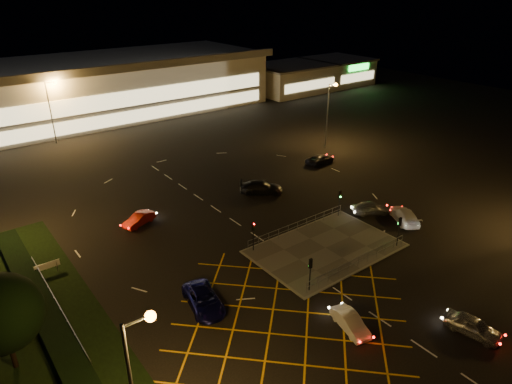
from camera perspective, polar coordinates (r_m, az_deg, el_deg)
ground at (r=46.28m, az=5.16°, el=-6.82°), size 180.00×180.00×0.00m
pedestrian_island at (r=46.26m, az=8.68°, el=-6.96°), size 14.00×9.00×0.12m
hedge at (r=42.27m, az=-25.55°, el=-12.13°), size 2.00×26.00×1.00m
supermarket at (r=96.49m, az=-20.66°, el=12.03°), size 72.00×26.50×10.50m
retail_unit_a at (r=112.28m, az=4.31°, el=14.04°), size 18.80×14.80×6.35m
retail_unit_b at (r=123.27m, az=10.11°, el=14.72°), size 14.80×14.80×6.35m
streetlight_sw at (r=24.95m, az=-14.46°, el=-21.30°), size 1.78×0.56×10.03m
streetlight_ne at (r=73.01m, az=9.24°, el=10.57°), size 1.78×0.56×10.03m
streetlight_far_left at (r=80.65m, az=-24.15°, el=10.09°), size 1.78×0.56×10.03m
streetlight_far_right at (r=99.03m, az=-1.09°, el=14.61°), size 1.78×0.56×10.03m
signal_sw at (r=39.04m, az=6.80°, el=-9.41°), size 0.28×0.30×3.15m
signal_se at (r=47.11m, az=17.49°, el=-4.05°), size 0.28×0.30×3.15m
signal_nw at (r=44.17m, az=-0.34°, el=-4.81°), size 0.28×0.30×3.15m
signal_ne at (r=51.44m, az=10.42°, el=-0.72°), size 0.28×0.30×3.15m
tree_e at (r=34.81m, az=-29.30°, el=-13.13°), size 5.40×5.40×7.35m
car_near_silver at (r=39.24m, az=25.49°, el=-14.88°), size 2.39×4.37×1.41m
car_queue_white at (r=36.82m, az=11.70°, el=-15.65°), size 2.23×4.05×1.27m
car_left_blue at (r=38.30m, az=-6.55°, el=-13.21°), size 3.39×5.57×1.44m
car_far_dkgrey at (r=57.01m, az=0.65°, el=0.59°), size 5.61×4.98×1.56m
car_right_silver at (r=53.61m, az=14.19°, el=-1.95°), size 4.55×3.74×1.46m
car_circ_red at (r=51.39m, az=-14.41°, el=-3.32°), size 4.11×2.63×1.28m
car_east_grey at (r=67.19m, az=8.03°, el=4.09°), size 4.85×2.51×1.31m
car_approach_white at (r=52.97m, az=18.05°, el=-2.79°), size 4.32×5.37×1.46m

